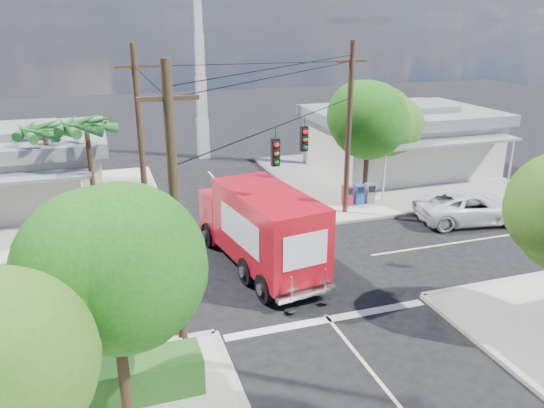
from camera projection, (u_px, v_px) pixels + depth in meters
name	position (u px, v px, depth m)	size (l,w,h in m)	color
ground	(287.00, 268.00, 22.37)	(120.00, 120.00, 0.00)	black
sidewalk_ne	(385.00, 176.00, 35.35)	(14.12, 14.12, 0.14)	gray
sidewalk_nw	(32.00, 211.00, 28.87)	(14.12, 14.12, 0.14)	gray
road_markings	(299.00, 283.00, 21.05)	(32.00, 32.00, 0.01)	beige
building_ne	(400.00, 138.00, 36.06)	(11.80, 10.20, 4.50)	beige
building_nw	(6.00, 167.00, 29.25)	(10.80, 10.20, 4.30)	beige
radio_tower	(201.00, 82.00, 38.61)	(0.80, 0.80, 17.00)	silver
tree_sw_front	(114.00, 277.00, 12.11)	(3.88, 3.78, 6.03)	#422D1C
tree_ne_front	(369.00, 119.00, 29.02)	(4.21, 4.14, 6.66)	#422D1C
tree_ne_back	(390.00, 120.00, 31.96)	(3.77, 3.66, 5.82)	#422D1C
palm_nw_front	(86.00, 128.00, 25.21)	(3.01, 3.08, 5.59)	#422D1C
palm_nw_back	(44.00, 132.00, 26.08)	(3.01, 3.08, 5.19)	#422D1C
utility_poles	(239.00, 154.00, 21.81)	(12.00, 10.68, 9.00)	#473321
picket_fence	(93.00, 368.00, 14.81)	(5.94, 0.06, 1.00)	silver
hedge_sw	(86.00, 387.00, 14.03)	(6.20, 1.20, 1.10)	#1B4A15
vending_boxes	(358.00, 194.00, 29.64)	(1.90, 0.50, 1.10)	red
delivery_truck	(260.00, 228.00, 21.91)	(3.65, 8.36, 3.51)	black
parked_car	(471.00, 207.00, 27.24)	(2.64, 5.73, 1.59)	silver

